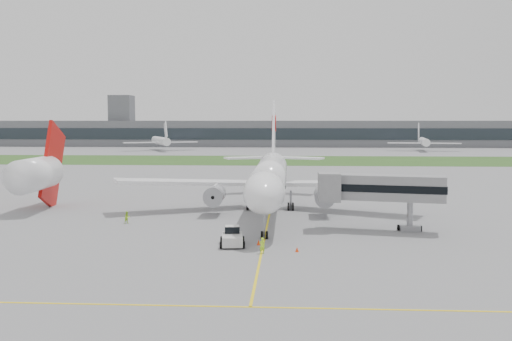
# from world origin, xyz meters

# --- Properties ---
(ground) EXTENTS (600.00, 600.00, 0.00)m
(ground) POSITION_xyz_m (0.00, 0.00, 0.00)
(ground) COLOR gray
(ground) RESTS_ON ground
(apron_markings) EXTENTS (70.00, 70.00, 0.04)m
(apron_markings) POSITION_xyz_m (0.00, -5.00, 0.00)
(apron_markings) COLOR yellow
(apron_markings) RESTS_ON ground
(grass_strip) EXTENTS (600.00, 50.00, 0.02)m
(grass_strip) POSITION_xyz_m (0.00, 120.00, 0.01)
(grass_strip) COLOR #2B4E1D
(grass_strip) RESTS_ON ground
(terminal_building) EXTENTS (320.00, 22.30, 14.00)m
(terminal_building) POSITION_xyz_m (0.00, 229.87, 7.00)
(terminal_building) COLOR slate
(terminal_building) RESTS_ON ground
(control_tower) EXTENTS (12.00, 12.00, 56.00)m
(control_tower) POSITION_xyz_m (-90.00, 232.00, 0.00)
(control_tower) COLOR slate
(control_tower) RESTS_ON ground
(airliner) EXTENTS (48.13, 53.95, 17.88)m
(airliner) POSITION_xyz_m (0.00, 4.87, 5.66)
(airliner) COLOR white
(airliner) RESTS_ON ground
(pushback_tug) EXTENTS (3.09, 4.26, 2.07)m
(pushback_tug) POSITION_xyz_m (-3.45, -18.80, 0.95)
(pushback_tug) COLOR silver
(pushback_tug) RESTS_ON ground
(jet_bridge) EXTENTS (16.06, 6.30, 7.32)m
(jet_bridge) POSITION_xyz_m (14.03, -9.06, 5.42)
(jet_bridge) COLOR gray
(jet_bridge) RESTS_ON ground
(safety_cone_left) EXTENTS (0.43, 0.43, 0.59)m
(safety_cone_left) POSITION_xyz_m (-0.50, -18.52, 0.30)
(safety_cone_left) COLOR #FF3E0D
(safety_cone_left) RESTS_ON ground
(safety_cone_right) EXTENTS (0.40, 0.40, 0.55)m
(safety_cone_right) POSITION_xyz_m (3.77, -21.69, 0.27)
(safety_cone_right) COLOR #FF3E0D
(safety_cone_right) RESTS_ON ground
(ground_crew_near) EXTENTS (0.73, 0.60, 1.72)m
(ground_crew_near) POSITION_xyz_m (0.08, -22.64, 0.86)
(ground_crew_near) COLOR #B9FF2A
(ground_crew_near) RESTS_ON ground
(ground_crew_far) EXTENTS (1.02, 1.03, 1.67)m
(ground_crew_far) POSITION_xyz_m (-19.11, -6.03, 0.84)
(ground_crew_far) COLOR #ABEA27
(ground_crew_far) RESTS_ON ground
(neighbor_aircraft) EXTENTS (5.63, 18.24, 14.89)m
(neighbor_aircraft) POSITION_xyz_m (-36.02, 4.11, 5.90)
(neighbor_aircraft) COLOR #BA0E0A
(neighbor_aircraft) RESTS_ON ground
(distant_aircraft_left) EXTENTS (43.79, 41.62, 13.23)m
(distant_aircraft_left) POSITION_xyz_m (-57.16, 182.87, 0.00)
(distant_aircraft_left) COLOR white
(distant_aircraft_left) RESTS_ON ground
(distant_aircraft_right) EXTENTS (36.81, 33.60, 12.51)m
(distant_aircraft_right) POSITION_xyz_m (65.29, 185.54, 0.00)
(distant_aircraft_right) COLOR white
(distant_aircraft_right) RESTS_ON ground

